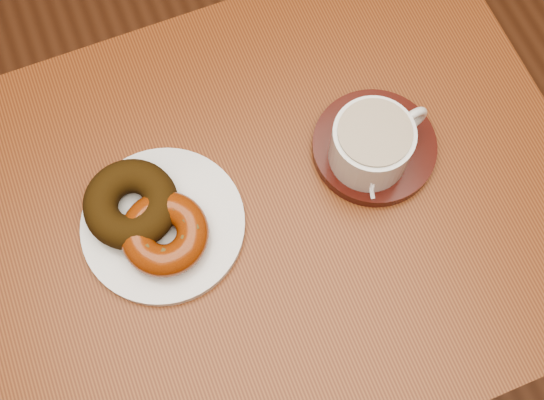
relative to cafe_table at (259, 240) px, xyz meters
name	(u,v)px	position (x,y,z in m)	size (l,w,h in m)	color
ground	(325,361)	(0.10, -0.14, -0.66)	(6.00, 6.00, 0.00)	brown
cafe_table	(259,240)	(0.00, 0.00, 0.00)	(0.84, 0.63, 0.78)	brown
donut_plate	(163,224)	(-0.12, 0.03, 0.13)	(0.20, 0.20, 0.01)	silver
donut_cinnamon	(131,204)	(-0.14, 0.05, 0.16)	(0.12, 0.12, 0.04)	#311F09
donut_caramel	(165,234)	(-0.12, 0.00, 0.16)	(0.14, 0.14, 0.04)	#84340E
saucer	(374,147)	(0.17, 0.02, 0.13)	(0.16, 0.16, 0.02)	#360C07
coffee_cup	(373,143)	(0.16, 0.01, 0.18)	(0.13, 0.10, 0.07)	silver
teaspoon	(361,150)	(0.15, 0.02, 0.14)	(0.03, 0.09, 0.01)	silver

